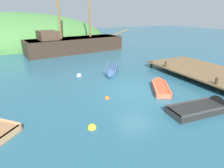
% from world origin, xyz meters
% --- Properties ---
extents(ground_plane, '(120.00, 120.00, 0.00)m').
position_xyz_m(ground_plane, '(0.00, 0.00, 0.00)').
color(ground_plane, '#285B70').
extents(dock, '(5.09, 9.61, 1.63)m').
position_xyz_m(dock, '(7.05, 0.00, 0.49)').
color(dock, brown).
rests_on(dock, ground).
extents(shore_hill, '(36.45, 26.43, 10.83)m').
position_xyz_m(shore_hill, '(-7.73, 30.86, 0.00)').
color(shore_hill, '#477F3D').
rests_on(shore_hill, ground).
extents(sailing_ship, '(15.96, 5.76, 13.15)m').
position_xyz_m(sailing_ship, '(0.27, 15.66, 0.74)').
color(sailing_ship, '#38281E').
rests_on(sailing_ship, ground).
extents(rowboat_outer_right, '(2.42, 3.14, 0.90)m').
position_xyz_m(rowboat_outer_right, '(1.90, -0.23, 0.11)').
color(rowboat_outer_right, '#C64C2D').
rests_on(rowboat_outer_right, ground).
extents(rowboat_far, '(3.85, 1.64, 1.21)m').
position_xyz_m(rowboat_far, '(2.03, -3.78, 0.12)').
color(rowboat_far, black).
rests_on(rowboat_far, ground).
extents(rowboat_outer_left, '(2.79, 3.71, 0.91)m').
position_xyz_m(rowboat_outer_left, '(0.47, 4.59, 0.13)').
color(rowboat_outer_left, '#335175').
rests_on(rowboat_outer_left, ground).
extents(buoy_orange, '(0.31, 0.31, 0.31)m').
position_xyz_m(buoy_orange, '(-2.11, -0.02, 0.00)').
color(buoy_orange, orange).
rests_on(buoy_orange, ground).
extents(buoy_white, '(0.42, 0.42, 0.42)m').
position_xyz_m(buoy_white, '(-2.37, 5.04, 0.00)').
color(buoy_white, white).
rests_on(buoy_white, ground).
extents(buoy_yellow, '(0.41, 0.41, 0.41)m').
position_xyz_m(buoy_yellow, '(-4.05, -2.55, 0.00)').
color(buoy_yellow, yellow).
rests_on(buoy_yellow, ground).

